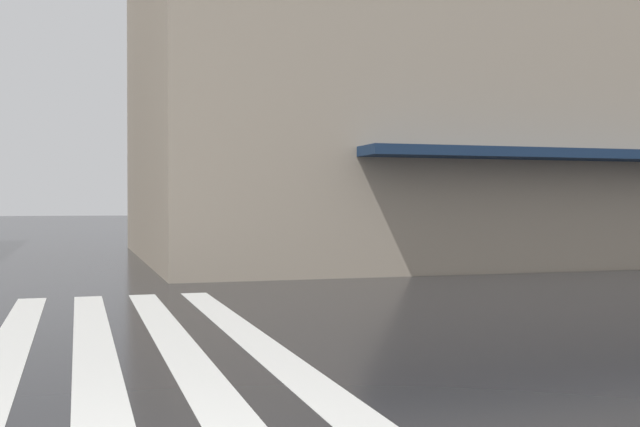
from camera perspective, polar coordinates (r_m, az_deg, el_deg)
The scene contains 1 object.
zebra_crossing at distance 9.36m, azimuth -15.82°, elevation -10.24°, with size 13.00×4.50×0.01m.
Camera 1 is at (-5.19, 0.38, 1.79)m, focal length 44.51 mm.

